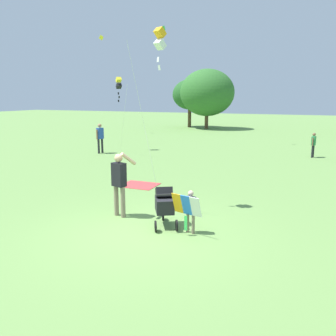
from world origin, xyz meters
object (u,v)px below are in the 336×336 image
at_px(kite_adult_black, 160,40).
at_px(person_sitting_far, 313,143).
at_px(person_adult_flyer, 119,179).
at_px(kite_orange_delta, 119,83).
at_px(child_with_butterfly_kite, 190,208).
at_px(picnic_blanket, 139,185).
at_px(stroller, 164,203).
at_px(person_red_shirt, 100,136).

distance_m(kite_adult_black, person_sitting_far, 12.48).
height_order(person_adult_flyer, kite_orange_delta, kite_orange_delta).
bearing_deg(person_adult_flyer, child_with_butterfly_kite, -11.20).
bearing_deg(kite_orange_delta, picnic_blanket, -54.83).
height_order(stroller, person_red_shirt, person_red_shirt).
relative_size(person_adult_flyer, person_red_shirt, 1.06).
xyz_separation_m(kite_adult_black, kite_orange_delta, (-6.98, 9.38, -0.77)).
distance_m(stroller, picnic_blanket, 4.33).
distance_m(kite_adult_black, kite_orange_delta, 11.71).
bearing_deg(kite_orange_delta, person_sitting_far, 9.07).
distance_m(kite_orange_delta, picnic_blanket, 9.87).
xyz_separation_m(person_adult_flyer, person_red_shirt, (-6.73, 9.09, -0.04)).
xyz_separation_m(stroller, person_sitting_far, (3.23, 12.58, 0.18)).
xyz_separation_m(person_red_shirt, picnic_blanket, (5.61, -5.82, -1.00)).
bearing_deg(person_sitting_far, stroller, -104.41).
distance_m(child_with_butterfly_kite, person_red_shirt, 13.06).
bearing_deg(picnic_blanket, kite_adult_black, -48.39).
distance_m(stroller, person_red_shirt, 12.35).
bearing_deg(stroller, kite_adult_black, 117.99).
height_order(stroller, kite_orange_delta, kite_orange_delta).
height_order(person_red_shirt, person_sitting_far, person_red_shirt).
relative_size(kite_orange_delta, person_sitting_far, 3.28).
bearing_deg(person_red_shirt, stroller, -48.66).
distance_m(kite_orange_delta, person_sitting_far, 11.57).
distance_m(kite_orange_delta, person_red_shirt, 3.40).
height_order(child_with_butterfly_kite, person_sitting_far, person_sitting_far).
bearing_deg(person_red_shirt, kite_adult_black, -46.64).
relative_size(person_red_shirt, person_sitting_far, 1.28).
xyz_separation_m(person_adult_flyer, picnic_blanket, (-1.12, 3.27, -1.04)).
relative_size(child_with_butterfly_kite, person_sitting_far, 0.80).
xyz_separation_m(stroller, kite_orange_delta, (-7.74, 10.83, 3.40)).
xyz_separation_m(child_with_butterfly_kite, picnic_blanket, (-3.32, 3.70, -0.64)).
bearing_deg(kite_orange_delta, person_adult_flyer, -59.29).
height_order(person_adult_flyer, person_red_shirt, person_adult_flyer).
xyz_separation_m(child_with_butterfly_kite, person_sitting_far, (2.46, 12.83, 0.14)).
distance_m(kite_adult_black, picnic_blanket, 5.47).
bearing_deg(kite_adult_black, kite_orange_delta, 126.64).
relative_size(child_with_butterfly_kite, person_adult_flyer, 0.58).
height_order(child_with_butterfly_kite, kite_orange_delta, kite_orange_delta).
height_order(child_with_butterfly_kite, person_red_shirt, person_red_shirt).
distance_m(child_with_butterfly_kite, picnic_blanket, 5.01).
bearing_deg(kite_orange_delta, kite_adult_black, -53.36).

